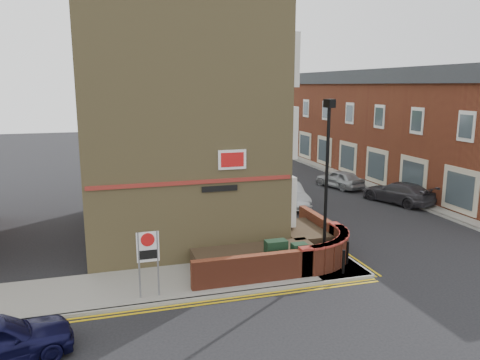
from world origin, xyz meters
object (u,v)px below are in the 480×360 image
object	(u,v)px
lamppost	(326,184)
utility_cabinet_large	(276,256)
zone_sign	(148,252)
silver_car_near	(288,194)

from	to	relation	value
lamppost	utility_cabinet_large	bearing A→B (deg)	176.99
lamppost	utility_cabinet_large	xyz separation A→B (m)	(-1.90, 0.10, -2.62)
utility_cabinet_large	zone_sign	xyz separation A→B (m)	(-4.70, -0.80, 0.92)
lamppost	zone_sign	distance (m)	6.85
utility_cabinet_large	zone_sign	world-z (taller)	zone_sign
utility_cabinet_large	lamppost	bearing A→B (deg)	-3.01
utility_cabinet_large	silver_car_near	bearing A→B (deg)	65.27
lamppost	silver_car_near	bearing A→B (deg)	75.82
zone_sign	silver_car_near	size ratio (longest dim) A/B	0.53
zone_sign	silver_car_near	distance (m)	13.51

